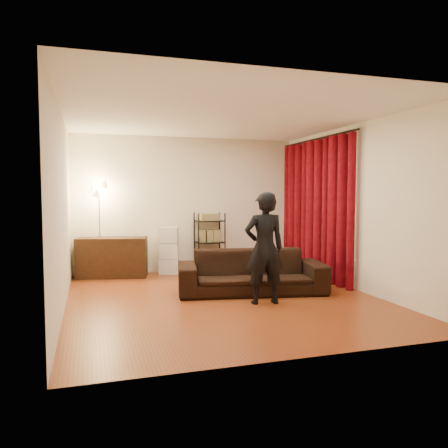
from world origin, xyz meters
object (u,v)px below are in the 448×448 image
object	(u,v)px
person	(264,248)
storage_boxes	(169,250)
media_cabinet	(112,257)
floor_lamp	(100,231)
wire_shelf	(209,242)
sofa	(251,272)

from	to	relation	value
person	storage_boxes	size ratio (longest dim) A/B	1.73
person	storage_boxes	distance (m)	2.86
media_cabinet	storage_boxes	bearing A→B (deg)	13.18
storage_boxes	floor_lamp	xyz separation A→B (m)	(-1.30, -0.04, 0.43)
wire_shelf	floor_lamp	size ratio (longest dim) A/B	0.67
media_cabinet	wire_shelf	size ratio (longest dim) A/B	1.08
person	wire_shelf	size ratio (longest dim) A/B	1.35
sofa	storage_boxes	world-z (taller)	storage_boxes
floor_lamp	sofa	bearing A→B (deg)	-40.76
storage_boxes	floor_lamp	world-z (taller)	floor_lamp
person	floor_lamp	size ratio (longest dim) A/B	0.90
media_cabinet	sofa	bearing A→B (deg)	-31.92
wire_shelf	floor_lamp	world-z (taller)	floor_lamp
floor_lamp	person	bearing A→B (deg)	-50.25
sofa	media_cabinet	world-z (taller)	media_cabinet
storage_boxes	floor_lamp	size ratio (longest dim) A/B	0.52
sofa	wire_shelf	xyz separation A→B (m)	(-0.14, 2.03, 0.26)
floor_lamp	media_cabinet	bearing A→B (deg)	5.82
person	floor_lamp	xyz separation A→B (m)	(-2.20, 2.65, 0.09)
wire_shelf	media_cabinet	bearing A→B (deg)	-172.68
sofa	wire_shelf	world-z (taller)	wire_shelf
storage_boxes	floor_lamp	distance (m)	1.37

